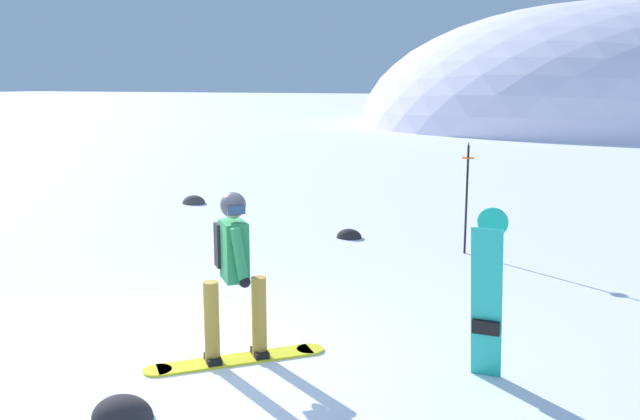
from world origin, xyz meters
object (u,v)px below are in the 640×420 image
(piste_marker_near, at_px, (467,190))
(rock_small, at_px, (349,238))
(rock_dark, at_px, (123,418))
(rock_mid, at_px, (194,203))
(snowboarder_main, at_px, (234,271))
(spare_snowboard, at_px, (487,295))

(piste_marker_near, bearing_deg, rock_small, 170.88)
(piste_marker_near, relative_size, rock_small, 3.96)
(rock_dark, xyz_separation_m, rock_mid, (-5.12, 9.02, 0.00))
(snowboarder_main, xyz_separation_m, piste_marker_near, (1.27, 5.29, 0.12))
(piste_marker_near, bearing_deg, rock_mid, 160.97)
(snowboarder_main, distance_m, rock_dark, 1.73)
(piste_marker_near, relative_size, rock_mid, 3.33)
(piste_marker_near, height_order, rock_small, piste_marker_near)
(snowboarder_main, bearing_deg, spare_snowboard, 11.14)
(snowboarder_main, distance_m, piste_marker_near, 5.44)
(snowboarder_main, relative_size, piste_marker_near, 0.94)
(snowboarder_main, relative_size, rock_dark, 3.21)
(snowboarder_main, height_order, spare_snowboard, snowboarder_main)
(spare_snowboard, height_order, rock_small, spare_snowboard)
(piste_marker_near, bearing_deg, rock_dark, -102.83)
(spare_snowboard, bearing_deg, rock_mid, 137.54)
(spare_snowboard, xyz_separation_m, piste_marker_near, (-1.12, 4.82, 0.22))
(piste_marker_near, distance_m, rock_small, 2.40)
(rock_small, bearing_deg, rock_dark, -85.13)
(piste_marker_near, distance_m, rock_mid, 7.12)
(spare_snowboard, xyz_separation_m, rock_mid, (-7.77, 7.11, -0.83))
(rock_mid, bearing_deg, rock_small, -23.36)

